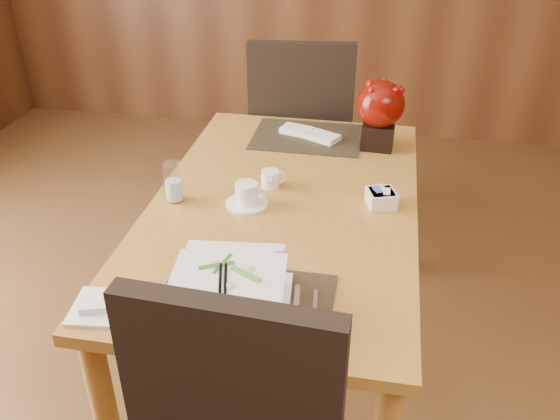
% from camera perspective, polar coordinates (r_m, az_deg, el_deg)
% --- Properties ---
extents(dining_table, '(0.90, 1.50, 0.75)m').
position_cam_1_polar(dining_table, '(2.08, 0.35, -1.54)').
color(dining_table, '#B58032').
rests_on(dining_table, ground).
extents(placemat_near, '(0.45, 0.33, 0.01)m').
position_cam_1_polar(placemat_near, '(1.59, -3.21, -9.04)').
color(placemat_near, black).
rests_on(placemat_near, dining_table).
extents(placemat_far, '(0.45, 0.33, 0.01)m').
position_cam_1_polar(placemat_far, '(2.51, 2.61, 7.05)').
color(placemat_far, black).
rests_on(placemat_far, dining_table).
extents(soup_setting, '(0.34, 0.34, 0.13)m').
position_cam_1_polar(soup_setting, '(1.53, -4.90, -7.99)').
color(soup_setting, white).
rests_on(soup_setting, dining_table).
extents(coffee_cup, '(0.14, 0.14, 0.08)m').
position_cam_1_polar(coffee_cup, '(2.00, -3.23, 1.38)').
color(coffee_cup, white).
rests_on(coffee_cup, dining_table).
extents(water_glass, '(0.08, 0.08, 0.14)m').
position_cam_1_polar(water_glass, '(2.04, -10.22, 2.67)').
color(water_glass, white).
rests_on(water_glass, dining_table).
extents(creamer_jug, '(0.11, 0.11, 0.06)m').
position_cam_1_polar(creamer_jug, '(2.11, -0.94, 3.01)').
color(creamer_jug, white).
rests_on(creamer_jug, dining_table).
extents(sugar_caddy, '(0.12, 0.12, 0.05)m').
position_cam_1_polar(sugar_caddy, '(2.03, 9.72, 1.12)').
color(sugar_caddy, white).
rests_on(sugar_caddy, dining_table).
extents(berry_decor, '(0.19, 0.19, 0.28)m').
position_cam_1_polar(berry_decor, '(2.40, 9.63, 9.42)').
color(berry_decor, black).
rests_on(berry_decor, dining_table).
extents(napkins_far, '(0.27, 0.18, 0.02)m').
position_cam_1_polar(napkins_far, '(2.50, 3.05, 7.32)').
color(napkins_far, white).
rests_on(napkins_far, dining_table).
extents(bread_plate, '(0.17, 0.17, 0.01)m').
position_cam_1_polar(bread_plate, '(1.64, -16.76, -8.95)').
color(bread_plate, white).
rests_on(bread_plate, dining_table).
extents(far_chair, '(0.56, 0.56, 1.08)m').
position_cam_1_polar(far_chair, '(2.94, 2.01, 7.64)').
color(far_chair, black).
rests_on(far_chair, ground).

